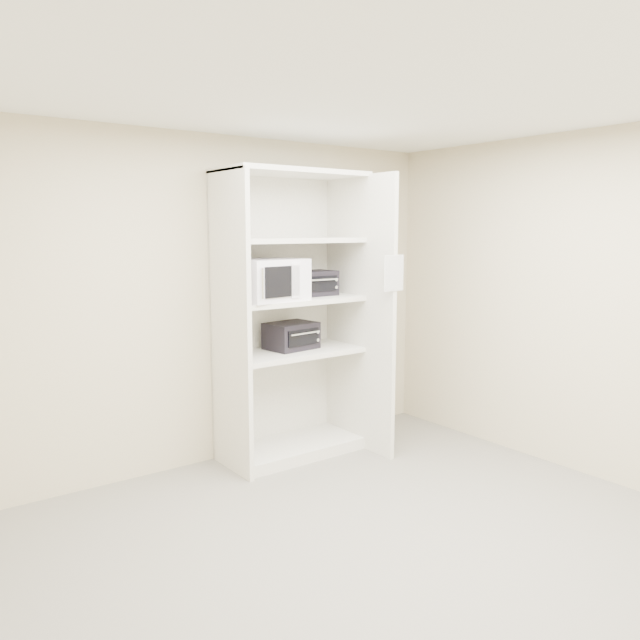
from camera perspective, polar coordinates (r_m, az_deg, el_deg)
floor at (r=4.00m, az=4.32°, el=-20.77°), size 4.50×4.00×0.01m
ceiling at (r=3.58m, az=4.82°, el=20.51°), size 4.50×4.00×0.01m
wall_back at (r=5.20m, az=-10.10°, el=1.65°), size 4.50×0.02×2.70m
wall_right at (r=5.29m, az=23.23°, el=1.21°), size 0.02×4.00×2.70m
shelving_unit at (r=5.31m, az=-2.17°, el=-0.47°), size 1.24×0.92×2.42m
microwave at (r=5.05m, az=-4.75°, el=3.69°), size 0.61×0.49×0.33m
toaster_oven_upper at (r=5.42m, az=-0.70°, el=3.40°), size 0.38×0.28×0.21m
toaster_oven_lower at (r=5.36m, az=-2.66°, el=-1.44°), size 0.45×0.36×0.23m
paper_sign at (r=5.11m, az=6.78°, el=4.28°), size 0.23×0.03×0.29m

